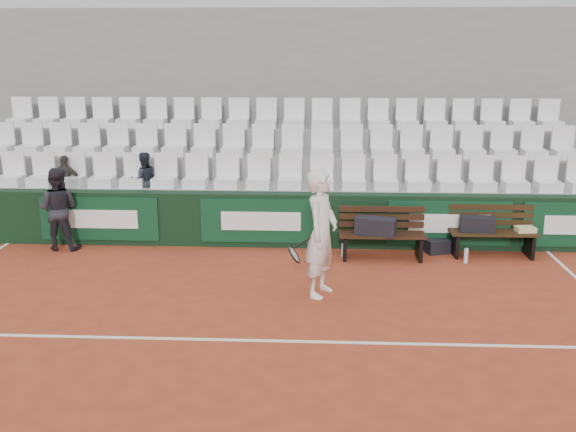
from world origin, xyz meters
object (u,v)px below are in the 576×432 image
(water_bottle_near, at_px, (343,250))
(spectator_c, at_px, (143,158))
(sports_bag_ground, at_px, (438,246))
(bench_left, at_px, (382,246))
(ball_kid, at_px, (58,209))
(bench_right, at_px, (492,244))
(tennis_player, at_px, (321,234))
(sports_bag_right, at_px, (477,224))
(water_bottle_far, at_px, (466,256))
(sports_bag_left, at_px, (376,226))
(spectator_b, at_px, (64,159))

(water_bottle_near, xyz_separation_m, spectator_c, (-3.80, 1.11, 1.43))
(sports_bag_ground, distance_m, water_bottle_near, 1.73)
(water_bottle_near, bearing_deg, spectator_c, 163.66)
(bench_left, height_order, sports_bag_ground, bench_left)
(ball_kid, bearing_deg, bench_right, -179.23)
(bench_left, relative_size, water_bottle_near, 6.12)
(bench_left, height_order, bench_right, same)
(bench_left, height_order, water_bottle_near, bench_left)
(sports_bag_ground, bearing_deg, spectator_c, 171.56)
(tennis_player, bearing_deg, ball_kid, 157.26)
(bench_left, bearing_deg, water_bottle_near, 176.68)
(ball_kid, bearing_deg, spectator_c, -145.66)
(spectator_c, bearing_deg, bench_left, 142.83)
(sports_bag_right, xyz_separation_m, sports_bag_ground, (-0.64, 0.11, -0.46))
(water_bottle_far, bearing_deg, sports_bag_left, 174.80)
(bench_left, distance_m, bench_right, 1.97)
(water_bottle_near, relative_size, water_bottle_far, 0.95)
(sports_bag_left, distance_m, spectator_b, 6.05)
(sports_bag_left, xyz_separation_m, tennis_player, (-0.95, -1.69, 0.35))
(sports_bag_right, bearing_deg, spectator_b, 173.09)
(bench_left, height_order, ball_kid, ball_kid)
(sports_bag_right, height_order, spectator_c, spectator_c)
(sports_bag_ground, relative_size, tennis_player, 0.21)
(bench_left, height_order, tennis_player, tennis_player)
(bench_left, height_order, sports_bag_left, sports_bag_left)
(bench_right, bearing_deg, tennis_player, -147.13)
(bench_left, bearing_deg, tennis_player, -121.76)
(spectator_c, bearing_deg, sports_bag_ground, 148.85)
(bench_right, height_order, sports_bag_right, sports_bag_right)
(sports_bag_right, xyz_separation_m, tennis_player, (-2.74, -1.96, 0.36))
(sports_bag_left, xyz_separation_m, water_bottle_far, (1.55, -0.14, -0.47))
(ball_kid, bearing_deg, water_bottle_far, 177.48)
(sports_bag_right, bearing_deg, water_bottle_near, -175.50)
(sports_bag_left, height_order, water_bottle_near, sports_bag_left)
(sports_bag_right, relative_size, water_bottle_far, 2.23)
(sports_bag_ground, xyz_separation_m, spectator_b, (-7.02, 0.82, 1.39))
(tennis_player, bearing_deg, bench_left, 58.24)
(water_bottle_near, bearing_deg, spectator_b, 168.19)
(sports_bag_right, bearing_deg, bench_left, -172.40)
(bench_right, relative_size, sports_bag_left, 2.17)
(sports_bag_ground, bearing_deg, sports_bag_right, -10.02)
(water_bottle_far, bearing_deg, tennis_player, -148.23)
(sports_bag_ground, relative_size, ball_kid, 0.27)
(bench_right, height_order, ball_kid, ball_kid)
(sports_bag_ground, bearing_deg, tennis_player, -135.52)
(ball_kid, relative_size, spectator_b, 1.47)
(ball_kid, bearing_deg, sports_bag_ground, -178.37)
(sports_bag_left, relative_size, ball_kid, 0.46)
(ball_kid, bearing_deg, sports_bag_right, -179.28)
(bench_right, height_order, spectator_b, spectator_b)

